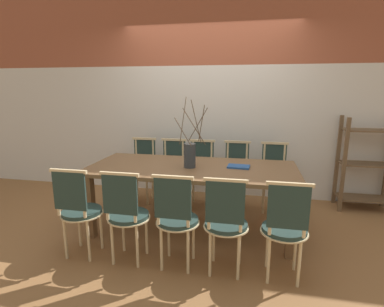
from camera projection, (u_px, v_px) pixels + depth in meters
ground_plane at (192, 229)px, 3.48m from camera, size 16.00×16.00×0.00m
wall_rear at (209, 88)px, 4.38m from camera, size 12.00×0.06×3.20m
dining_table at (192, 175)px, 3.34m from camera, size 2.29×1.02×0.75m
chair_near_leftend at (79, 208)px, 2.81m from camera, size 0.39×0.39×0.90m
chair_near_left at (127, 212)px, 2.72m from camera, size 0.39×0.39×0.90m
chair_near_center at (176, 217)px, 2.63m from camera, size 0.39×0.39×0.90m
chair_near_right at (226, 221)px, 2.55m from camera, size 0.39×0.39×0.90m
chair_near_rightend at (285, 226)px, 2.45m from camera, size 0.39×0.39×0.90m
chair_far_leftend at (142, 167)px, 4.29m from camera, size 0.39×0.39×0.90m
chair_far_left at (172, 169)px, 4.20m from camera, size 0.39×0.39×0.90m
chair_far_center at (201, 170)px, 4.12m from camera, size 0.39×0.39×0.90m
chair_far_right at (236, 172)px, 4.03m from camera, size 0.39×0.39×0.90m
chair_far_rightend at (274, 174)px, 3.94m from camera, size 0.39×0.39×0.90m
vase_centerpiece at (190, 154)px, 3.26m from camera, size 0.35×0.37×0.76m
book_stack at (239, 167)px, 3.29m from camera, size 0.25×0.18×0.02m
shelving_rack at (366, 164)px, 3.94m from camera, size 0.68×0.36×1.24m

